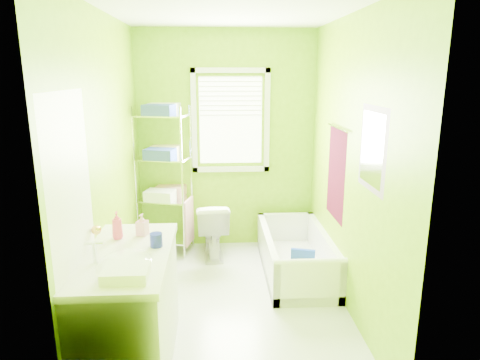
{
  "coord_description": "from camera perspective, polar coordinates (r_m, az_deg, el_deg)",
  "views": [
    {
      "loc": [
        -0.13,
        -3.63,
        2.1
      ],
      "look_at": [
        0.09,
        0.25,
        1.13
      ],
      "focal_mm": 32.0,
      "sensor_mm": 36.0,
      "label": 1
    }
  ],
  "objects": [
    {
      "name": "ground",
      "position": [
        4.19,
        -1.12,
        -15.97
      ],
      "size": [
        2.9,
        2.9,
        0.0
      ],
      "primitive_type": "plane",
      "color": "silver",
      "rests_on": "ground"
    },
    {
      "name": "room_envelope",
      "position": [
        3.67,
        -1.23,
        5.41
      ],
      "size": [
        2.14,
        2.94,
        2.62
      ],
      "color": "#77AB08",
      "rests_on": "ground"
    },
    {
      "name": "window",
      "position": [
        5.08,
        -1.25,
        8.59
      ],
      "size": [
        0.92,
        0.05,
        1.22
      ],
      "color": "white",
      "rests_on": "ground"
    },
    {
      "name": "door",
      "position": [
        2.99,
        -20.94,
        -8.47
      ],
      "size": [
        0.09,
        0.8,
        2.0
      ],
      "color": "white",
      "rests_on": "ground"
    },
    {
      "name": "right_wall_decor",
      "position": [
        3.87,
        14.31,
        2.02
      ],
      "size": [
        0.04,
        1.48,
        1.17
      ],
      "color": "#49081C",
      "rests_on": "ground"
    },
    {
      "name": "bathtub",
      "position": [
        4.7,
        7.46,
        -10.57
      ],
      "size": [
        0.68,
        1.45,
        0.47
      ],
      "color": "white",
      "rests_on": "ground"
    },
    {
      "name": "toilet",
      "position": [
        5.04,
        -3.73,
        -6.49
      ],
      "size": [
        0.41,
        0.67,
        0.66
      ],
      "primitive_type": "imported",
      "rotation": [
        0.0,
        0.0,
        3.21
      ],
      "color": "white",
      "rests_on": "ground"
    },
    {
      "name": "vanity",
      "position": [
        3.3,
        -14.48,
        -16.07
      ],
      "size": [
        0.6,
        1.18,
        1.1
      ],
      "color": "silver",
      "rests_on": "ground"
    },
    {
      "name": "wire_shelf_unit",
      "position": [
        5.02,
        -9.94,
        2.19
      ],
      "size": [
        0.66,
        0.53,
        1.77
      ],
      "color": "silver",
      "rests_on": "ground"
    }
  ]
}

